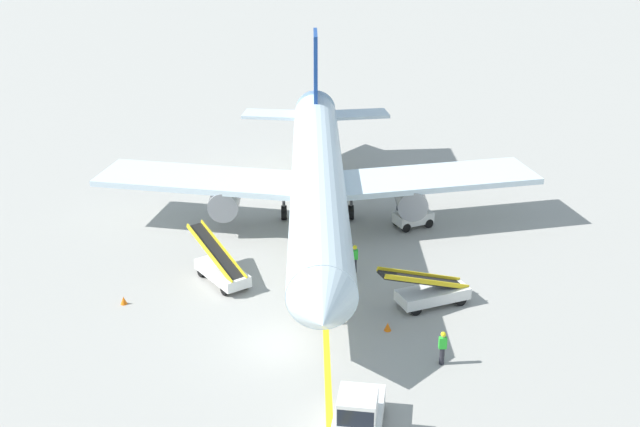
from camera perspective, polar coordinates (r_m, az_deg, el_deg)
The scene contains 11 objects.
ground_plane at distance 38.97m, azimuth -2.02°, elevation -9.32°, with size 300.00×300.00×0.00m, color #9E9B93.
taxi_line_yellow at distance 43.33m, azimuth 0.31°, elevation -5.75°, with size 0.30×80.00×0.01m, color yellow.
airliner at distance 49.96m, azimuth -0.16°, elevation 2.54°, with size 28.60×35.28×10.10m.
pushback_tug at distance 32.86m, azimuth 2.75°, elevation -14.10°, with size 2.55×3.90×2.20m.
baggage_tug_near_wing at distance 51.36m, azimuth 6.53°, elevation -0.02°, with size 2.72×2.12×2.10m.
belt_loader_forward_hold at distance 44.60m, azimuth -7.06°, elevation -3.94°, with size 3.79×4.87×2.59m.
belt_loader_aft_hold at distance 42.30m, azimuth 7.91°, elevation -5.55°, with size 5.13×2.86×2.59m.
ground_crew_marshaller at distance 45.23m, azimuth 2.49°, elevation -3.19°, with size 0.36×0.24×1.70m.
ground_crew_wing_walker at distance 37.47m, azimuth 8.74°, elevation -9.39°, with size 0.36×0.24×1.70m.
safety_cone_nose_left at distance 40.07m, azimuth 4.85°, elevation -8.05°, with size 0.36×0.36×0.44m, color orange.
safety_cone_nose_right at distance 43.49m, azimuth -13.84°, elevation -6.04°, with size 0.36×0.36×0.44m, color orange.
Camera 1 is at (-0.13, -33.02, 20.69)m, focal length 44.84 mm.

